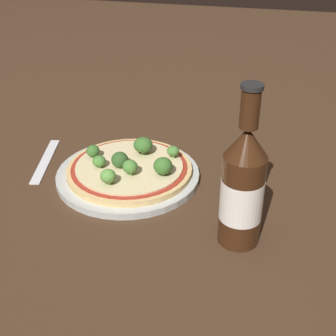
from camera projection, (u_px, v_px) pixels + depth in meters
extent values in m
plane|color=#3D2819|center=(135.00, 181.00, 0.83)|extent=(3.00, 3.00, 0.00)
cylinder|color=#B2B7B2|center=(128.00, 175.00, 0.84)|extent=(0.25, 0.25, 0.01)
cylinder|color=tan|center=(129.00, 170.00, 0.83)|extent=(0.22, 0.22, 0.01)
cylinder|color=maroon|center=(129.00, 167.00, 0.83)|extent=(0.21, 0.21, 0.00)
cylinder|color=beige|center=(129.00, 166.00, 0.83)|extent=(0.19, 0.19, 0.00)
cylinder|color=#7A9E5B|center=(99.00, 166.00, 0.82)|extent=(0.01, 0.01, 0.01)
ellipsoid|color=#477A33|center=(99.00, 161.00, 0.81)|extent=(0.02, 0.02, 0.02)
cylinder|color=#7A9E5B|center=(121.00, 164.00, 0.82)|extent=(0.01, 0.01, 0.01)
ellipsoid|color=#2D5123|center=(120.00, 159.00, 0.82)|extent=(0.03, 0.03, 0.03)
cylinder|color=#7A9E5B|center=(163.00, 172.00, 0.80)|extent=(0.01, 0.01, 0.01)
ellipsoid|color=#386628|center=(163.00, 166.00, 0.79)|extent=(0.03, 0.03, 0.03)
cylinder|color=#7A9E5B|center=(142.00, 151.00, 0.86)|extent=(0.01, 0.01, 0.01)
ellipsoid|color=#386628|center=(142.00, 145.00, 0.85)|extent=(0.04, 0.04, 0.03)
cylinder|color=#7A9E5B|center=(108.00, 182.00, 0.77)|extent=(0.01, 0.01, 0.01)
ellipsoid|color=#568E3D|center=(108.00, 176.00, 0.76)|extent=(0.03, 0.03, 0.02)
cylinder|color=#7A9E5B|center=(173.00, 156.00, 0.85)|extent=(0.01, 0.01, 0.01)
ellipsoid|color=#477A33|center=(173.00, 151.00, 0.84)|extent=(0.02, 0.02, 0.02)
cylinder|color=#7A9E5B|center=(132.00, 173.00, 0.79)|extent=(0.01, 0.01, 0.01)
ellipsoid|color=#477A33|center=(132.00, 167.00, 0.79)|extent=(0.03, 0.03, 0.02)
cylinder|color=#7A9E5B|center=(93.00, 156.00, 0.85)|extent=(0.01, 0.01, 0.01)
ellipsoid|color=#386628|center=(93.00, 151.00, 0.84)|extent=(0.02, 0.02, 0.02)
cylinder|color=#381E0F|center=(241.00, 200.00, 0.66)|extent=(0.06, 0.06, 0.14)
cylinder|color=silver|center=(241.00, 198.00, 0.65)|extent=(0.06, 0.06, 0.06)
cone|color=#381E0F|center=(247.00, 142.00, 0.61)|extent=(0.06, 0.06, 0.04)
cylinder|color=#381E0F|center=(250.00, 109.00, 0.58)|extent=(0.03, 0.03, 0.05)
cylinder|color=black|center=(252.00, 86.00, 0.57)|extent=(0.03, 0.03, 0.01)
cube|color=silver|center=(45.00, 160.00, 0.89)|extent=(0.06, 0.17, 0.00)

